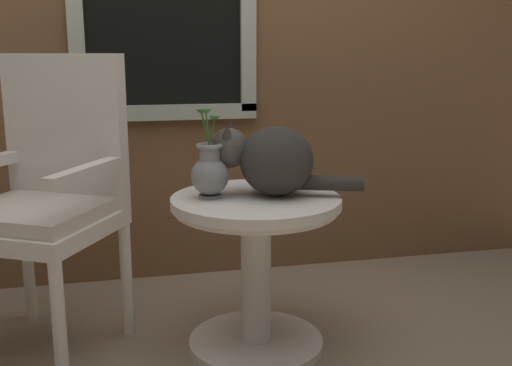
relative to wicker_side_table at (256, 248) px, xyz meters
The scene contains 6 objects.
ground_plane 0.43m from the wicker_side_table, 156.94° to the right, with size 6.00×6.00×0.00m, color gray.
back_wall 1.24m from the wicker_side_table, 102.80° to the left, with size 4.00×0.07×2.60m.
wicker_side_table is the anchor object (origin of this frame).
wicker_chair 0.78m from the wicker_side_table, 164.58° to the left, with size 0.66×0.66×1.07m.
cat 0.32m from the wicker_side_table, 14.75° to the left, with size 0.53×0.32×0.26m.
pewter_vase_with_ivy 0.33m from the wicker_side_table, behind, with size 0.13×0.13×0.31m.
Camera 1 is at (-0.28, -1.95, 1.08)m, focal length 42.39 mm.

